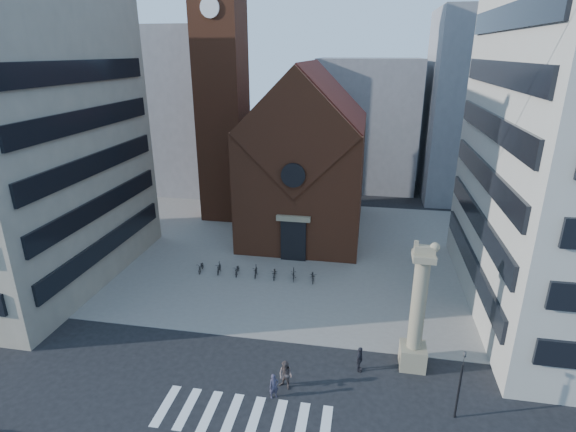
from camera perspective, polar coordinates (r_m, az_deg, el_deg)
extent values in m
plane|color=black|center=(29.44, -5.14, -19.86)|extent=(120.00, 120.00, 0.00)
cube|color=gray|center=(45.26, 1.13, -4.45)|extent=(46.00, 30.00, 0.05)
cube|color=brown|center=(48.80, 2.30, 4.87)|extent=(12.00, 16.00, 12.00)
cube|color=#56261B|center=(47.96, 2.47, 11.92)|extent=(12.00, 15.40, 12.00)
cube|color=brown|center=(39.81, 0.79, 10.22)|extent=(11.76, 0.50, 11.76)
cylinder|color=black|center=(40.13, 0.66, 5.18)|extent=(2.20, 0.30, 2.20)
cube|color=black|center=(42.51, 0.68, -3.22)|extent=(2.40, 0.30, 4.00)
cube|color=gray|center=(41.61, 0.68, -0.34)|extent=(3.20, 0.40, 0.50)
cube|color=brown|center=(52.41, -8.39, 15.74)|extent=(5.00, 5.00, 30.00)
cylinder|color=white|center=(49.97, -9.92, 24.65)|extent=(2.00, 0.20, 2.00)
cube|color=gray|center=(67.51, -13.25, 12.98)|extent=(16.00, 14.00, 22.00)
cube|color=gray|center=(67.36, 9.94, 11.47)|extent=(14.00, 12.00, 18.00)
cube|color=gray|center=(65.87, 24.44, 12.46)|extent=(16.00, 14.00, 24.00)
cube|color=gray|center=(30.81, 15.52, -16.76)|extent=(1.60, 1.60, 1.50)
cylinder|color=gray|center=(28.76, 16.23, -10.75)|extent=(0.90, 0.90, 6.00)
cube|color=gray|center=(27.29, 16.88, -4.97)|extent=(1.30, 1.30, 0.40)
cube|color=gray|center=(27.13, 16.96, -4.20)|extent=(1.20, 0.50, 0.55)
sphere|color=gray|center=(27.11, 18.17, -3.78)|extent=(0.56, 0.56, 0.56)
cube|color=gray|center=(26.91, 15.99, -3.37)|extent=(0.25, 0.15, 0.35)
cylinder|color=black|center=(27.41, 20.84, -20.12)|extent=(0.12, 0.12, 3.50)
imported|color=black|center=(26.12, 21.44, -16.49)|extent=(0.13, 0.16, 0.80)
imported|color=#332F42|center=(27.64, -1.80, -20.79)|extent=(0.68, 0.62, 1.57)
imported|color=#514341|center=(28.12, -0.31, -19.55)|extent=(1.10, 0.99, 1.85)
imported|color=#232229|center=(29.71, 9.07, -17.52)|extent=(0.63, 1.07, 1.71)
imported|color=black|center=(41.74, -10.99, -6.36)|extent=(0.83, 1.76, 0.89)
imported|color=black|center=(41.17, -8.76, -6.53)|extent=(0.69, 1.69, 0.98)
imported|color=black|center=(40.70, -6.46, -6.82)|extent=(0.83, 1.76, 0.89)
imported|color=black|center=(40.26, -4.12, -6.98)|extent=(0.69, 1.69, 0.98)
imported|color=black|center=(39.93, -1.72, -7.26)|extent=(0.83, 1.76, 0.89)
imported|color=black|center=(39.62, 0.71, -7.40)|extent=(0.69, 1.69, 0.98)
imported|color=black|center=(39.44, 3.18, -7.66)|extent=(0.83, 1.76, 0.89)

